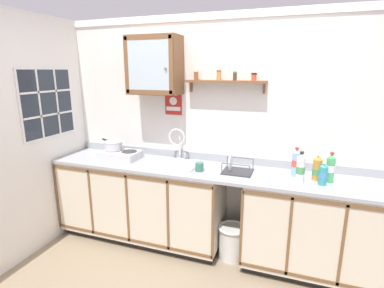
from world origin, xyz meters
TOP-DOWN VIEW (x-y plane):
  - floor at (0.00, 0.00)m, footprint 6.37×6.37m
  - back_wall at (0.00, 0.69)m, footprint 3.97×0.07m
  - side_wall_left at (-1.71, -0.27)m, footprint 0.05×3.47m
  - lower_cabinet_run at (-0.75, 0.38)m, footprint 1.85×0.58m
  - lower_cabinet_run_right at (1.05, 0.38)m, footprint 1.26×0.58m
  - countertop at (0.00, 0.38)m, footprint 3.33×0.61m
  - backsplash at (0.00, 0.66)m, footprint 3.33×0.02m
  - sink at (-0.40, 0.42)m, footprint 0.59×0.43m
  - hot_plate_stove at (-1.00, 0.40)m, footprint 0.42×0.29m
  - saucepan at (-1.11, 0.43)m, footprint 0.34×0.24m
  - bottle_water_blue_0 at (0.84, 0.46)m, footprint 0.07×0.07m
  - bottle_detergent_teal_1 at (1.07, 0.31)m, footprint 0.07×0.07m
  - bottle_juice_amber_2 at (1.03, 0.41)m, footprint 0.08×0.08m
  - bottle_opaque_white_3 at (0.89, 0.30)m, footprint 0.07×0.07m
  - bottle_soda_green_4 at (1.13, 0.40)m, footprint 0.07×0.07m
  - dish_rack at (0.31, 0.38)m, footprint 0.28×0.25m
  - mug at (-0.04, 0.29)m, footprint 0.09×0.11m
  - wall_cabinet at (-0.62, 0.53)m, footprint 0.55×0.30m
  - spice_shelf at (0.12, 0.60)m, footprint 0.81×0.14m
  - warning_sign at (-0.47, 0.66)m, footprint 0.19×0.01m
  - window at (-1.68, 0.12)m, footprint 0.03×0.71m
  - trash_bin at (0.29, 0.35)m, footprint 0.29×0.29m

SIDE VIEW (x-z plane):
  - floor at x=0.00m, z-range 0.00..0.00m
  - trash_bin at x=0.29m, z-range 0.01..0.36m
  - lower_cabinet_run at x=-0.75m, z-range 0.00..0.89m
  - lower_cabinet_run_right at x=1.05m, z-range 0.00..0.89m
  - countertop at x=0.00m, z-range 0.89..0.92m
  - sink at x=-0.40m, z-range 0.66..1.15m
  - dish_rack at x=0.31m, z-range 0.86..1.03m
  - backsplash at x=0.00m, z-range 0.92..1.00m
  - hot_plate_stove at x=-1.00m, z-range 0.92..1.00m
  - mug at x=-0.04m, z-range 0.92..1.00m
  - bottle_detergent_teal_1 at x=1.07m, z-range 0.91..1.12m
  - bottle_juice_amber_2 at x=1.03m, z-range 0.90..1.15m
  - bottle_soda_green_4 at x=1.13m, z-range 0.91..1.18m
  - bottle_water_blue_0 at x=0.84m, z-range 0.91..1.18m
  - bottle_opaque_white_3 at x=0.89m, z-range 0.90..1.19m
  - saucepan at x=-1.11m, z-range 1.01..1.10m
  - side_wall_left at x=-1.71m, z-range 0.00..2.43m
  - back_wall at x=0.00m, z-range 0.01..2.44m
  - warning_sign at x=-0.47m, z-range 1.40..1.64m
  - window at x=-1.68m, z-range 1.17..1.91m
  - spice_shelf at x=0.12m, z-range 1.67..1.89m
  - wall_cabinet at x=-0.62m, z-range 1.63..2.22m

